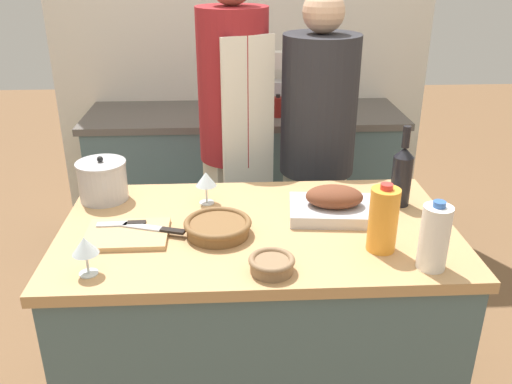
% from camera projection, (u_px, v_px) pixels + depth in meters
% --- Properties ---
extents(kitchen_island, '(1.41, 0.80, 0.89)m').
position_uv_depth(kitchen_island, '(258.00, 326.00, 2.13)').
color(kitchen_island, '#4C666B').
rests_on(kitchen_island, ground_plane).
extents(back_counter, '(1.91, 0.60, 0.90)m').
position_uv_depth(back_counter, '(245.00, 180.00, 3.47)').
color(back_counter, '#4C666B').
rests_on(back_counter, ground_plane).
extents(back_wall, '(2.41, 0.10, 2.55)m').
position_uv_depth(back_wall, '(242.00, 40.00, 3.45)').
color(back_wall, silver).
rests_on(back_wall, ground_plane).
extents(roasting_pan, '(0.34, 0.26, 0.12)m').
position_uv_depth(roasting_pan, '(334.00, 205.00, 2.00)').
color(roasting_pan, '#BCBCC1').
rests_on(roasting_pan, kitchen_island).
extents(wicker_basket, '(0.24, 0.24, 0.06)m').
position_uv_depth(wicker_basket, '(218.00, 227.00, 1.87)').
color(wicker_basket, brown).
rests_on(wicker_basket, kitchen_island).
extents(cutting_board, '(0.28, 0.22, 0.02)m').
position_uv_depth(cutting_board, '(127.00, 234.00, 1.87)').
color(cutting_board, tan).
rests_on(cutting_board, kitchen_island).
extents(stock_pot, '(0.19, 0.19, 0.18)m').
position_uv_depth(stock_pot, '(103.00, 181.00, 2.13)').
color(stock_pot, '#B7B7BC').
rests_on(stock_pot, kitchen_island).
extents(mixing_bowl, '(0.14, 0.14, 0.05)m').
position_uv_depth(mixing_bowl, '(272.00, 264.00, 1.66)').
color(mixing_bowl, '#846647').
rests_on(mixing_bowl, kitchen_island).
extents(juice_jug, '(0.10, 0.10, 0.23)m').
position_uv_depth(juice_jug, '(383.00, 219.00, 1.75)').
color(juice_jug, orange).
rests_on(juice_jug, kitchen_island).
extents(milk_jug, '(0.09, 0.09, 0.23)m').
position_uv_depth(milk_jug, '(434.00, 237.00, 1.65)').
color(milk_jug, white).
rests_on(milk_jug, kitchen_island).
extents(wine_bottle_green, '(0.08, 0.08, 0.32)m').
position_uv_depth(wine_bottle_green, '(402.00, 174.00, 2.06)').
color(wine_bottle_green, black).
rests_on(wine_bottle_green, kitchen_island).
extents(wine_glass_left, '(0.08, 0.08, 0.13)m').
position_uv_depth(wine_glass_left, '(206.00, 180.00, 2.08)').
color(wine_glass_left, silver).
rests_on(wine_glass_left, kitchen_island).
extents(wine_glass_right, '(0.08, 0.08, 0.13)m').
position_uv_depth(wine_glass_right, '(85.00, 247.00, 1.62)').
color(wine_glass_right, silver).
rests_on(wine_glass_right, kitchen_island).
extents(knife_chef, '(0.23, 0.10, 0.01)m').
position_uv_depth(knife_chef, '(156.00, 229.00, 1.88)').
color(knife_chef, '#B7B7BC').
rests_on(knife_chef, cutting_board).
extents(knife_paring, '(0.17, 0.03, 0.01)m').
position_uv_depth(knife_paring, '(123.00, 223.00, 1.92)').
color(knife_paring, '#B7B7BC').
rests_on(knife_paring, cutting_board).
extents(stand_mixer, '(0.18, 0.14, 0.35)m').
position_uv_depth(stand_mixer, '(281.00, 85.00, 3.30)').
color(stand_mixer, silver).
rests_on(stand_mixer, back_counter).
extents(condiment_bottle_tall, '(0.06, 0.06, 0.13)m').
position_uv_depth(condiment_bottle_tall, '(278.00, 107.00, 3.17)').
color(condiment_bottle_tall, maroon).
rests_on(condiment_bottle_tall, back_counter).
extents(condiment_bottle_short, '(0.05, 0.05, 0.15)m').
position_uv_depth(condiment_bottle_short, '(244.00, 105.00, 3.16)').
color(condiment_bottle_short, '#B28E2D').
rests_on(condiment_bottle_short, back_counter).
extents(condiment_bottle_extra, '(0.07, 0.07, 0.15)m').
position_uv_depth(condiment_bottle_extra, '(321.00, 98.00, 3.34)').
color(condiment_bottle_extra, maroon).
rests_on(condiment_bottle_extra, back_counter).
extents(person_cook_aproned, '(0.35, 0.37, 1.78)m').
position_uv_depth(person_cook_aproned, '(234.00, 131.00, 2.63)').
color(person_cook_aproned, beige).
rests_on(person_cook_aproned, ground_plane).
extents(person_cook_guest, '(0.36, 0.36, 1.65)m').
position_uv_depth(person_cook_guest, '(317.00, 149.00, 2.67)').
color(person_cook_guest, beige).
rests_on(person_cook_guest, ground_plane).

